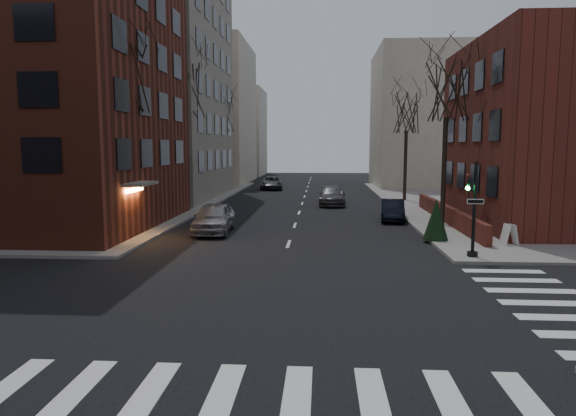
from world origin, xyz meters
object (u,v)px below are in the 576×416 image
object	(u,v)px
traffic_signal	(473,215)
parked_sedan	(393,210)
tree_left_c	(220,114)
tree_left_b	(184,91)
tree_right_a	(447,90)
evergreen_shrub	(436,219)
tree_left_a	(123,75)
streetlamp_far	(230,151)
car_lane_silver	(214,218)
sandwich_board	(509,234)
car_lane_gray	(332,196)
streetlamp_near	(179,154)
tree_right_b	(407,113)
car_lane_far	(271,183)

from	to	relation	value
traffic_signal	parked_sedan	bearing A→B (deg)	98.63
tree_left_c	tree_left_b	bearing A→B (deg)	-90.00
tree_right_a	evergreen_shrub	world-z (taller)	tree_right_a
tree_left_a	streetlamp_far	bearing A→B (deg)	88.77
tree_left_a	evergreen_shrub	bearing A→B (deg)	-3.97
tree_left_a	parked_sedan	distance (m)	18.09
tree_left_b	car_lane_silver	size ratio (longest dim) A/B	2.21
evergreen_shrub	sandwich_board	bearing A→B (deg)	-19.13
tree_left_c	car_lane_gray	size ratio (longest dim) A/B	1.89
traffic_signal	tree_left_b	xyz separation A→B (m)	(-16.74, 17.01, 7.00)
tree_right_a	parked_sedan	xyz separation A→B (m)	(-2.60, 2.45, -7.34)
tree_left_b	tree_left_c	distance (m)	14.03
tree_left_c	tree_right_a	size ratio (longest dim) A/B	1.00
sandwich_board	parked_sedan	bearing A→B (deg)	104.10
tree_left_c	car_lane_gray	world-z (taller)	tree_left_c
car_lane_gray	streetlamp_far	bearing A→B (deg)	130.97
streetlamp_near	tree_left_a	bearing A→B (deg)	-94.29
tree_right_b	evergreen_shrub	size ratio (longest dim) A/B	4.46
tree_left_c	tree_right_a	xyz separation A→B (m)	(17.60, -22.00, 0.00)
traffic_signal	tree_left_c	size ratio (longest dim) A/B	0.41
tree_left_c	car_lane_silver	xyz separation A→B (m)	(4.44, -24.92, -7.20)
tree_left_a	streetlamp_near	bearing A→B (deg)	85.71
tree_left_c	streetlamp_far	size ratio (longest dim) A/B	1.55
car_lane_gray	sandwich_board	world-z (taller)	car_lane_gray
tree_left_c	parked_sedan	world-z (taller)	tree_left_c
streetlamp_far	sandwich_board	distance (m)	35.72
tree_right_b	streetlamp_far	size ratio (longest dim) A/B	1.46
streetlamp_near	parked_sedan	size ratio (longest dim) A/B	1.51
sandwich_board	tree_right_b	bearing A→B (deg)	82.54
tree_left_c	streetlamp_far	world-z (taller)	tree_left_c
streetlamp_far	evergreen_shrub	xyz separation A→B (m)	(15.50, -29.12, -3.06)
streetlamp_near	car_lane_gray	distance (m)	13.24
streetlamp_far	parked_sedan	size ratio (longest dim) A/B	1.51
streetlamp_near	streetlamp_far	world-z (taller)	same
traffic_signal	streetlamp_far	distance (m)	36.81
tree_left_c	parked_sedan	size ratio (longest dim) A/B	2.34
streetlamp_near	evergreen_shrub	distance (m)	18.24
streetlamp_far	sandwich_board	size ratio (longest dim) A/B	6.27
tree_left_a	tree_right_b	xyz separation A→B (m)	(17.60, 18.00, -0.88)
tree_left_b	tree_right_a	xyz separation A→B (m)	(17.60, -8.00, -0.88)
tree_left_c	evergreen_shrub	distance (m)	32.27
streetlamp_far	car_lane_gray	world-z (taller)	streetlamp_far
traffic_signal	car_lane_gray	distance (m)	20.76
car_lane_far	evergreen_shrub	distance (m)	33.02
streetlamp_far	car_lane_far	world-z (taller)	streetlamp_far
tree_left_c	evergreen_shrub	size ratio (longest dim) A/B	4.72
evergreen_shrub	tree_left_a	bearing A→B (deg)	176.03
tree_left_b	sandwich_board	distance (m)	25.36
tree_left_b	car_lane_far	bearing A→B (deg)	74.84
car_lane_silver	tree_right_b	bearing A→B (deg)	49.82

